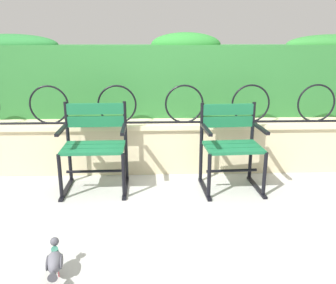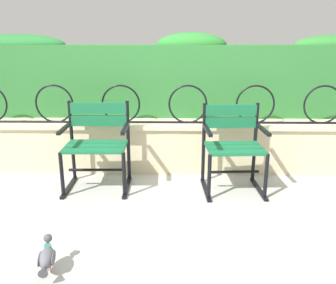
# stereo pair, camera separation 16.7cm
# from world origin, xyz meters

# --- Properties ---
(ground_plane) EXTENTS (60.00, 60.00, 0.00)m
(ground_plane) POSITION_xyz_m (0.00, 0.00, 0.00)
(ground_plane) COLOR #ADADA8
(stone_wall) EXTENTS (6.81, 0.41, 0.56)m
(stone_wall) POSITION_xyz_m (0.00, 0.91, 0.28)
(stone_wall) COLOR beige
(stone_wall) RESTS_ON ground
(iron_arch_fence) EXTENTS (6.28, 0.02, 0.42)m
(iron_arch_fence) POSITION_xyz_m (-0.14, 0.83, 0.75)
(iron_arch_fence) COLOR black
(iron_arch_fence) RESTS_ON stone_wall
(hedge_row) EXTENTS (6.67, 0.45, 0.96)m
(hedge_row) POSITION_xyz_m (0.02, 1.31, 1.01)
(hedge_row) COLOR #2D7033
(hedge_row) RESTS_ON stone_wall
(park_chair_left) EXTENTS (0.63, 0.53, 0.85)m
(park_chair_left) POSITION_xyz_m (-0.71, 0.42, 0.46)
(park_chair_left) COLOR #19663D
(park_chair_left) RESTS_ON ground
(park_chair_right) EXTENTS (0.60, 0.55, 0.83)m
(park_chair_right) POSITION_xyz_m (0.63, 0.39, 0.46)
(park_chair_right) COLOR #19663D
(park_chair_right) RESTS_ON ground
(pigeon_near_chairs) EXTENTS (0.13, 0.29, 0.22)m
(pigeon_near_chairs) POSITION_xyz_m (-0.75, -1.00, 0.11)
(pigeon_near_chairs) COLOR #5B5B66
(pigeon_near_chairs) RESTS_ON ground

